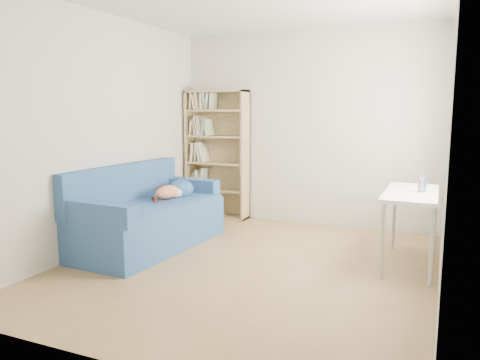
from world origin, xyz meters
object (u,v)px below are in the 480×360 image
Objects in this scene: sofa at (147,217)px; bookshelf at (217,160)px; pen_cup at (422,186)px; desk at (412,200)px.

bookshelf is at bearing 90.75° from sofa.
desk is at bearing -161.38° from pen_cup.
desk is at bearing -22.62° from bookshelf.
pen_cup is at bearing 14.02° from sofa.
sofa is at bearing -169.32° from pen_cup.
bookshelf reaches higher than desk.
desk is 0.16m from pen_cup.
sofa is 1.72m from bookshelf.
bookshelf is (0.07, 1.65, 0.50)m from sofa.
sofa is at bearing -169.56° from desk.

